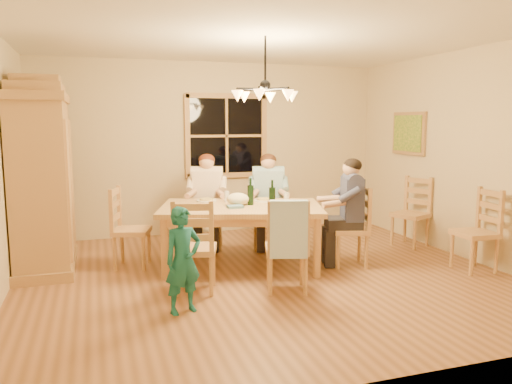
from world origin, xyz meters
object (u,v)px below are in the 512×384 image
object	(u,v)px
chair_near_left	(195,263)
adult_slate_man	(350,199)
adult_plaid_man	(268,189)
chair_spare_back	(410,225)
chair_near_right	(287,262)
wine_bottle_a	(251,192)
wine_bottle_b	(272,194)
chair_spare_front	(474,246)
chair_far_right	(268,227)
chair_end_right	(349,241)
adult_woman	(207,189)
chandelier	(265,94)
chair_end_left	(132,243)
child	(183,260)
armoire	(43,182)
dining_table	(241,213)
chair_far_left	(208,227)

from	to	relation	value
chair_near_left	adult_slate_man	bearing A→B (deg)	26.57
adult_plaid_man	chair_spare_back	size ratio (longest dim) A/B	0.88
chair_near_right	chair_spare_back	world-z (taller)	same
wine_bottle_a	wine_bottle_b	xyz separation A→B (m)	(0.19, -0.25, 0.00)
adult_slate_man	chair_spare_front	bearing A→B (deg)	-99.83
chair_far_right	chair_end_right	bearing A→B (deg)	136.64
chair_spare_front	adult_woman	bearing A→B (deg)	56.95
adult_woman	adult_plaid_man	world-z (taller)	same
adult_slate_man	chandelier	bearing A→B (deg)	110.48
chair_spare_front	wine_bottle_b	bearing A→B (deg)	73.93
adult_plaid_man	chair_spare_front	size ratio (longest dim) A/B	0.88
chair_near_left	chair_end_right	bearing A→B (deg)	26.57
chair_near_right	chair_end_left	world-z (taller)	same
adult_woman	chair_spare_back	xyz separation A→B (m)	(2.80, -0.77, -0.54)
chair_spare_back	child	bearing A→B (deg)	89.33
armoire	chair_near_right	xyz separation A→B (m)	(2.48, -1.65, -0.75)
chandelier	chair_end_right	distance (m)	2.11
chair_end_right	wine_bottle_a	distance (m)	1.37
chair_end_right	chair_near_right	bearing A→B (deg)	136.74
chair_near_left	chair_near_right	xyz separation A→B (m)	(0.92, -0.28, 0.00)
wine_bottle_a	child	xyz separation A→B (m)	(-1.06, -1.29, -0.42)
dining_table	chair_spare_front	bearing A→B (deg)	-21.84
chair_near_right	adult_slate_man	world-z (taller)	adult_slate_man
chair_spare_front	wine_bottle_a	bearing A→B (deg)	70.16
chandelier	chair_far_left	size ratio (longest dim) A/B	0.78
chair_far_left	chair_end_left	size ratio (longest dim) A/B	1.00
chair_far_left	armoire	bearing A→B (deg)	26.77
armoire	dining_table	bearing A→B (deg)	-15.75
wine_bottle_a	chair_spare_back	bearing A→B (deg)	5.26
adult_plaid_man	chair_spare_back	world-z (taller)	adult_plaid_man
dining_table	wine_bottle_a	size ratio (longest dim) A/B	6.62
adult_woman	adult_slate_man	distance (m)	2.04
dining_table	adult_woman	world-z (taller)	adult_woman
chandelier	chair_far_right	size ratio (longest dim) A/B	0.78
armoire	chair_spare_back	xyz separation A→B (m)	(4.87, -0.40, -0.75)
chair_near_right	chair_end_left	size ratio (longest dim) A/B	1.00
adult_woman	child	xyz separation A→B (m)	(-0.74, -2.29, -0.34)
chair_end_left	adult_woman	xyz separation A→B (m)	(1.08, 0.63, 0.54)
armoire	chair_far_right	size ratio (longest dim) A/B	2.32
chair_spare_front	chair_spare_back	bearing A→B (deg)	3.20
chandelier	chair_far_right	distance (m)	2.21
chair_near_left	child	distance (m)	0.62
armoire	chair_end_left	xyz separation A→B (m)	(0.99, -0.26, -0.75)
chair_near_left	chair_end_left	distance (m)	1.25
dining_table	adult_plaid_man	distance (m)	1.00
chair_far_right	chair_end_left	xyz separation A→B (m)	(-1.90, -0.38, 0.00)
adult_woman	wine_bottle_b	size ratio (longest dim) A/B	2.65
wine_bottle_b	chair_near_left	bearing A→B (deg)	-154.65
dining_table	chair_near_left	xyz separation A→B (m)	(-0.72, -0.73, -0.36)
chair_near_right	wine_bottle_b	bearing A→B (deg)	98.31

